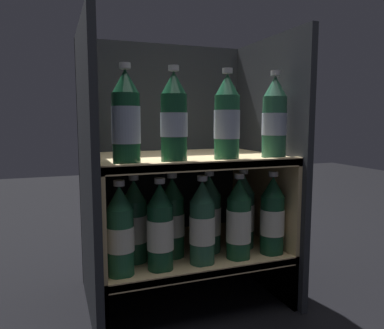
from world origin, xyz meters
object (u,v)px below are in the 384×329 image
object	(u,v)px
bottle_lower_front_2	(201,224)
bottle_lower_back_3	(243,213)
bottle_upper_front_1	(174,119)
bottle_lower_back_1	(172,219)
bottle_lower_front_3	(239,221)
bottle_lower_back_2	(209,216)
bottle_lower_front_0	(120,233)
bottle_lower_front_4	(272,217)
bottle_upper_front_2	(227,119)
bottle_lower_front_1	(160,229)
bottle_lower_back_0	(134,223)
bottle_upper_front_0	(126,119)
bottle_upper_front_3	(274,119)

from	to	relation	value
bottle_lower_front_2	bottle_lower_back_3	world-z (taller)	same
bottle_upper_front_1	bottle_lower_back_1	bearing A→B (deg)	77.02
bottle_lower_front_3	bottle_lower_back_2	xyz separation A→B (m)	(-0.06, 0.08, 0.00)
bottle_lower_front_0	bottle_lower_front_2	size ratio (longest dim) A/B	1.00
bottle_lower_front_4	bottle_lower_front_0	bearing A→B (deg)	-180.00
bottle_upper_front_2	bottle_lower_back_3	bearing A→B (deg)	39.37
bottle_lower_front_3	bottle_lower_back_2	world-z (taller)	same
bottle_lower_front_1	bottle_lower_back_0	size ratio (longest dim) A/B	1.00
bottle_lower_front_4	bottle_lower_back_2	bearing A→B (deg)	154.94
bottle_lower_front_3	bottle_lower_back_0	xyz separation A→B (m)	(-0.28, 0.08, 0.00)
bottle_lower_back_2	bottle_lower_front_3	bearing A→B (deg)	-53.83
bottle_lower_back_3	bottle_lower_front_4	bearing A→B (deg)	-54.86
bottle_upper_front_0	bottle_lower_front_0	world-z (taller)	bottle_upper_front_0
bottle_lower_front_3	bottle_lower_back_3	distance (m)	0.10
bottle_upper_front_0	bottle_lower_front_0	xyz separation A→B (m)	(-0.02, -0.00, -0.29)
bottle_lower_back_0	bottle_lower_back_3	distance (m)	0.34
bottle_lower_back_2	bottle_upper_front_2	bearing A→B (deg)	-77.79
bottle_upper_front_2	bottle_lower_back_0	xyz separation A→B (m)	(-0.24, 0.08, -0.29)
bottle_lower_front_1	bottle_upper_front_0	bearing A→B (deg)	180.00
bottle_upper_front_2	bottle_lower_back_0	distance (m)	0.38
bottle_upper_front_1	bottle_upper_front_3	distance (m)	0.30
bottle_upper_front_1	bottle_lower_back_2	size ratio (longest dim) A/B	1.00
bottle_lower_front_3	bottle_lower_back_3	world-z (taller)	same
bottle_upper_front_2	bottle_lower_back_0	world-z (taller)	bottle_upper_front_2
bottle_lower_front_1	bottle_lower_front_4	bearing A→B (deg)	0.00
bottle_lower_back_0	bottle_lower_front_3	bearing A→B (deg)	-15.54
bottle_upper_front_0	bottle_lower_back_0	bearing A→B (deg)	68.22
bottle_upper_front_3	bottle_lower_back_2	xyz separation A→B (m)	(-0.17, 0.08, -0.29)
bottle_upper_front_2	bottle_lower_back_1	xyz separation A→B (m)	(-0.13, 0.08, -0.29)
bottle_upper_front_3	bottle_lower_front_4	size ratio (longest dim) A/B	1.00
bottle_lower_front_0	bottle_lower_back_1	distance (m)	0.18
bottle_upper_front_2	bottle_lower_back_2	xyz separation A→B (m)	(-0.02, 0.08, -0.29)
bottle_lower_front_2	bottle_lower_front_0	bearing A→B (deg)	180.00
bottle_lower_front_1	bottle_lower_front_2	distance (m)	0.12
bottle_upper_front_1	bottle_lower_front_1	world-z (taller)	bottle_upper_front_1
bottle_upper_front_1	bottle_lower_back_2	distance (m)	0.33
bottle_upper_front_2	bottle_lower_front_2	bearing A→B (deg)	180.00
bottle_upper_front_2	bottle_lower_front_2	world-z (taller)	bottle_upper_front_2
bottle_upper_front_0	bottle_upper_front_3	size ratio (longest dim) A/B	1.00
bottle_upper_front_2	bottle_upper_front_0	bearing A→B (deg)	180.00
bottle_upper_front_1	bottle_upper_front_3	bearing A→B (deg)	-0.00
bottle_lower_front_4	bottle_lower_back_1	bearing A→B (deg)	164.49
bottle_lower_back_2	bottle_lower_front_0	bearing A→B (deg)	-164.18
bottle_upper_front_1	bottle_lower_back_0	distance (m)	0.31
bottle_upper_front_2	bottle_upper_front_3	size ratio (longest dim) A/B	1.00
bottle_lower_front_4	bottle_lower_back_0	xyz separation A→B (m)	(-0.40, 0.08, 0.00)
bottle_lower_front_1	bottle_lower_back_3	size ratio (longest dim) A/B	1.00
bottle_lower_back_0	bottle_lower_front_1	bearing A→B (deg)	-56.36
bottle_upper_front_1	bottle_lower_back_1	xyz separation A→B (m)	(0.02, 0.08, -0.29)
bottle_upper_front_1	bottle_lower_front_4	xyz separation A→B (m)	(0.30, 0.00, -0.29)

